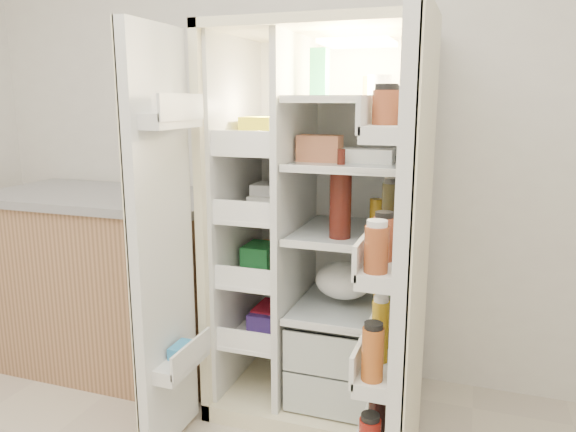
% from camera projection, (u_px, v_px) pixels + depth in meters
% --- Properties ---
extents(wall_back, '(4.00, 0.02, 2.70)m').
position_uv_depth(wall_back, '(314.00, 124.00, 2.87)').
color(wall_back, silver).
rests_on(wall_back, floor).
extents(refrigerator, '(0.92, 0.70, 1.80)m').
position_uv_depth(refrigerator, '(325.00, 255.00, 2.62)').
color(refrigerator, beige).
rests_on(refrigerator, floor).
extents(freezer_door, '(0.15, 0.40, 1.72)m').
position_uv_depth(freezer_door, '(163.00, 248.00, 2.20)').
color(freezer_door, silver).
rests_on(freezer_door, floor).
extents(fridge_door, '(0.17, 0.58, 1.72)m').
position_uv_depth(fridge_door, '(405.00, 285.00, 1.81)').
color(fridge_door, silver).
rests_on(fridge_door, floor).
extents(kitchen_counter, '(1.35, 0.72, 0.98)m').
position_uv_depth(kitchen_counter, '(112.00, 280.00, 3.04)').
color(kitchen_counter, '#A77A53').
rests_on(kitchen_counter, floor).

